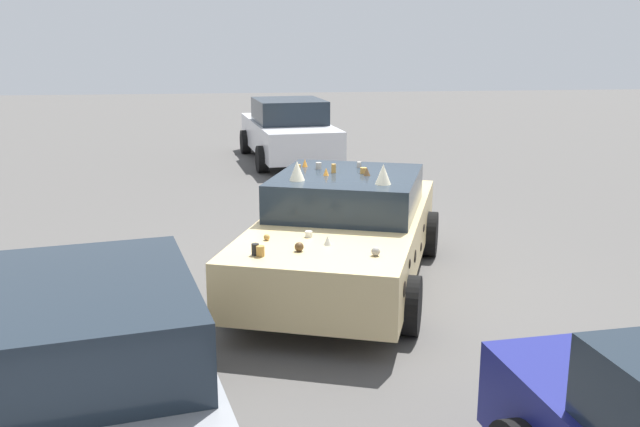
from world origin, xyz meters
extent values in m
plane|color=#514F4C|center=(0.00, 0.00, 0.00)|extent=(60.00, 60.00, 0.00)
cube|color=#D8BC7F|center=(0.00, 0.00, 0.58)|extent=(4.83, 3.23, 0.63)
cube|color=#1E2833|center=(0.16, -0.06, 1.12)|extent=(2.29, 2.21, 0.45)
cylinder|color=black|center=(-1.62, -0.42, 0.31)|extent=(0.66, 0.42, 0.62)
cylinder|color=black|center=(-0.99, 1.35, 0.31)|extent=(0.66, 0.42, 0.62)
cylinder|color=black|center=(0.99, -1.35, 0.31)|extent=(0.66, 0.42, 0.62)
cylinder|color=black|center=(1.62, 0.42, 0.31)|extent=(0.66, 0.42, 0.62)
ellipsoid|color=black|center=(-1.98, -0.28, 0.62)|extent=(0.19, 0.08, 0.16)
ellipsoid|color=black|center=(-0.84, 1.28, 0.56)|extent=(0.13, 0.06, 0.13)
ellipsoid|color=black|center=(-0.10, -0.94, 0.46)|extent=(0.14, 0.06, 0.11)
ellipsoid|color=black|center=(-0.92, -0.65, 0.59)|extent=(0.17, 0.08, 0.09)
ellipsoid|color=black|center=(-0.88, 1.29, 0.73)|extent=(0.12, 0.06, 0.10)
ellipsoid|color=black|center=(-0.91, 1.30, 0.62)|extent=(0.14, 0.07, 0.10)
ellipsoid|color=black|center=(-1.83, -0.33, 0.45)|extent=(0.10, 0.05, 0.11)
ellipsoid|color=black|center=(-0.89, -0.66, 0.60)|extent=(0.13, 0.06, 0.15)
ellipsoid|color=black|center=(-1.53, -0.44, 0.73)|extent=(0.11, 0.05, 0.10)
ellipsoid|color=black|center=(0.23, -1.06, 0.61)|extent=(0.18, 0.08, 0.10)
sphere|color=#A87A38|center=(-1.07, 1.00, 0.93)|extent=(0.07, 0.07, 0.07)
cylinder|color=silver|center=(-1.00, 0.54, 0.93)|extent=(0.09, 0.09, 0.06)
sphere|color=gray|center=(-1.74, -0.04, 0.94)|extent=(0.09, 0.09, 0.09)
sphere|color=#51381E|center=(-1.51, 0.70, 0.94)|extent=(0.09, 0.09, 0.09)
cylinder|color=black|center=(-1.58, 1.14, 0.95)|extent=(0.10, 0.10, 0.12)
cylinder|color=#A87A38|center=(-1.62, 1.09, 0.95)|extent=(0.11, 0.11, 0.11)
cone|color=silver|center=(-1.32, 0.38, 0.95)|extent=(0.12, 0.12, 0.10)
cylinder|color=#A87A38|center=(0.28, 0.10, 1.40)|extent=(0.06, 0.06, 0.11)
cylinder|color=#A87A38|center=(0.32, 0.53, 1.40)|extent=(0.06, 0.06, 0.10)
cylinder|color=gray|center=(0.01, 0.60, 1.38)|extent=(0.06, 0.06, 0.08)
cylinder|color=gray|center=(0.55, 0.25, 1.39)|extent=(0.10, 0.10, 0.08)
cone|color=orange|center=(0.73, 0.41, 1.40)|extent=(0.07, 0.07, 0.11)
cylinder|color=gray|center=(0.60, -0.28, 1.38)|extent=(0.08, 0.08, 0.07)
cone|color=orange|center=(0.11, 0.21, 1.39)|extent=(0.09, 0.09, 0.09)
cone|color=#A87A38|center=(-0.47, -0.42, 1.38)|extent=(0.10, 0.10, 0.06)
cone|color=#51381E|center=(0.04, -0.28, 1.39)|extent=(0.09, 0.09, 0.10)
cylinder|color=#A87A38|center=(0.18, -0.26, 1.38)|extent=(0.12, 0.12, 0.07)
cone|color=beige|center=(-0.48, -0.37, 1.46)|extent=(0.18, 0.18, 0.23)
cone|color=beige|center=(-0.14, 0.59, 1.46)|extent=(0.18, 0.18, 0.23)
cube|color=gray|center=(-3.80, 2.44, 0.63)|extent=(4.42, 2.51, 0.71)
cube|color=#1E2833|center=(-3.96, 2.41, 1.24)|extent=(2.10, 1.92, 0.51)
cylinder|color=black|center=(-2.36, 1.82, 0.33)|extent=(0.69, 0.34, 0.66)
cube|color=silver|center=(8.94, -0.02, 0.61)|extent=(4.58, 2.19, 0.70)
cube|color=#1E2833|center=(8.83, -0.03, 1.23)|extent=(2.01, 1.77, 0.55)
cylinder|color=black|center=(10.20, 1.00, 0.30)|extent=(0.62, 0.29, 0.60)
cylinder|color=black|center=(10.40, -0.73, 0.30)|extent=(0.62, 0.29, 0.60)
cylinder|color=black|center=(7.48, 0.69, 0.30)|extent=(0.62, 0.29, 0.60)
cylinder|color=black|center=(7.68, -1.04, 0.30)|extent=(0.62, 0.29, 0.60)
camera|label=1|loc=(-8.34, 1.32, 3.01)|focal=40.24mm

